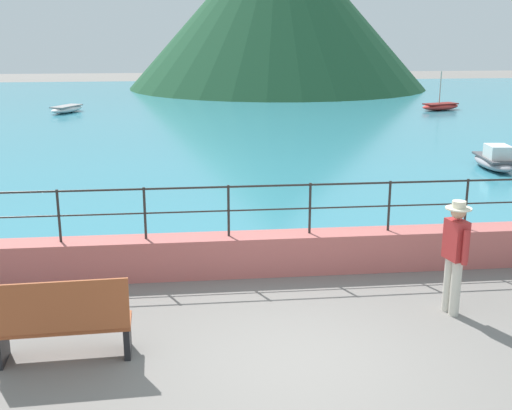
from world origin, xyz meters
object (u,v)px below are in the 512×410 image
(boat_1, at_px, (67,109))
(person_walking, at_px, (455,251))
(bench_main, at_px, (63,321))
(boat_2, at_px, (494,160))
(boat_0, at_px, (440,106))

(boat_1, bearing_deg, person_walking, -68.55)
(person_walking, xyz_separation_m, boat_1, (-9.97, 25.37, -0.72))
(bench_main, height_order, boat_1, bench_main)
(bench_main, bearing_deg, person_walking, 8.83)
(bench_main, relative_size, boat_1, 0.70)
(bench_main, bearing_deg, boat_1, 99.61)
(person_walking, relative_size, boat_2, 0.73)
(boat_1, height_order, boat_2, boat_2)
(boat_0, xyz_separation_m, boat_1, (-19.60, 1.07, -0.01))
(boat_1, bearing_deg, bench_main, -80.39)
(bench_main, relative_size, boat_2, 0.72)
(person_walking, height_order, boat_2, person_walking)
(boat_1, relative_size, boat_2, 1.03)
(person_walking, bearing_deg, boat_0, 68.38)
(person_walking, distance_m, boat_1, 27.27)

